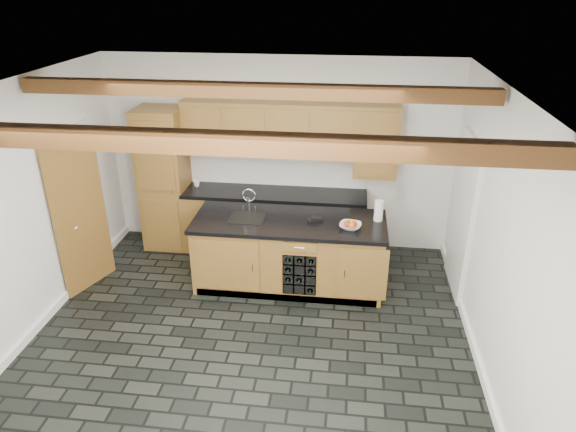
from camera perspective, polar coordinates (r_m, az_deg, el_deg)
name	(u,v)px	position (r m, az deg, el deg)	size (l,w,h in m)	color
ground	(249,342)	(5.97, -4.36, -13.81)	(5.00, 5.00, 0.00)	black
room_shell	(246,199)	(5.65, -4.68, 1.86)	(5.01, 5.00, 5.00)	white
back_cabinetry	(251,187)	(7.45, -4.15, 3.25)	(3.65, 0.62, 2.20)	olive
island	(290,253)	(6.72, 0.19, -4.10)	(2.48, 0.96, 0.93)	olive
faucet	(247,214)	(6.62, -4.54, 0.19)	(0.45, 0.40, 0.34)	black
kitchen_scale	(315,219)	(6.50, 3.03, -0.35)	(0.21, 0.16, 0.06)	black
fruit_bowl	(350,226)	(6.34, 6.94, -1.12)	(0.26, 0.26, 0.06)	silver
fruit_cluster	(350,224)	(6.33, 6.95, -0.84)	(0.16, 0.17, 0.07)	red
paper_towel	(379,211)	(6.56, 10.04, 0.59)	(0.11, 0.11, 0.27)	white
mug	(197,183)	(7.69, -10.13, 3.58)	(0.10, 0.10, 0.09)	white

